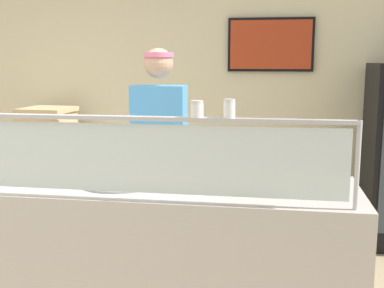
{
  "coord_description": "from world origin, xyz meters",
  "views": [
    {
      "loc": [
        1.65,
        -2.36,
        1.68
      ],
      "look_at": [
        1.2,
        0.43,
        1.19
      ],
      "focal_mm": 45.87,
      "sensor_mm": 36.0,
      "label": 1
    }
  ],
  "objects_px": {
    "pepper_flake_shaker": "(229,110)",
    "pizza_box_stack": "(47,121)",
    "pizza_tray": "(121,180)",
    "pizza_server": "(120,177)",
    "parmesan_shaker": "(197,110)",
    "worker_figure": "(160,154)"
  },
  "relations": [
    {
      "from": "pizza_tray",
      "to": "pizza_box_stack",
      "type": "distance_m",
      "value": 2.25
    },
    {
      "from": "pizza_server",
      "to": "worker_figure",
      "type": "bearing_deg",
      "value": 87.91
    },
    {
      "from": "pizza_tray",
      "to": "parmesan_shaker",
      "type": "relative_size",
      "value": 5.86
    },
    {
      "from": "pizza_tray",
      "to": "pepper_flake_shaker",
      "type": "height_order",
      "value": "pepper_flake_shaker"
    },
    {
      "from": "parmesan_shaker",
      "to": "pizza_box_stack",
      "type": "xyz_separation_m",
      "value": [
        -1.84,
        2.13,
        -0.35
      ]
    },
    {
      "from": "pepper_flake_shaker",
      "to": "pizza_box_stack",
      "type": "xyz_separation_m",
      "value": [
        -2.0,
        2.13,
        -0.36
      ]
    },
    {
      "from": "worker_figure",
      "to": "pizza_tray",
      "type": "bearing_deg",
      "value": -97.81
    },
    {
      "from": "pizza_box_stack",
      "to": "pizza_tray",
      "type": "bearing_deg",
      "value": -53.62
    },
    {
      "from": "pizza_server",
      "to": "parmesan_shaker",
      "type": "xyz_separation_m",
      "value": [
        0.51,
        -0.31,
        0.44
      ]
    },
    {
      "from": "pizza_tray",
      "to": "pepper_flake_shaker",
      "type": "distance_m",
      "value": 0.88
    },
    {
      "from": "pizza_tray",
      "to": "pizza_server",
      "type": "bearing_deg",
      "value": -94.97
    },
    {
      "from": "parmesan_shaker",
      "to": "pizza_tray",
      "type": "bearing_deg",
      "value": 147.43
    },
    {
      "from": "pizza_server",
      "to": "pepper_flake_shaker",
      "type": "height_order",
      "value": "pepper_flake_shaker"
    },
    {
      "from": "pizza_tray",
      "to": "pepper_flake_shaker",
      "type": "relative_size",
      "value": 5.28
    },
    {
      "from": "pizza_server",
      "to": "pizza_box_stack",
      "type": "bearing_deg",
      "value": 131.67
    },
    {
      "from": "worker_figure",
      "to": "pepper_flake_shaker",
      "type": "bearing_deg",
      "value": -59.15
    },
    {
      "from": "parmesan_shaker",
      "to": "pepper_flake_shaker",
      "type": "bearing_deg",
      "value": -0.0
    },
    {
      "from": "pizza_tray",
      "to": "pizza_box_stack",
      "type": "xyz_separation_m",
      "value": [
        -1.33,
        1.81,
        0.11
      ]
    },
    {
      "from": "pizza_server",
      "to": "pepper_flake_shaker",
      "type": "xyz_separation_m",
      "value": [
        0.67,
        -0.31,
        0.45
      ]
    },
    {
      "from": "pizza_tray",
      "to": "parmesan_shaker",
      "type": "distance_m",
      "value": 0.76
    },
    {
      "from": "pizza_server",
      "to": "parmesan_shaker",
      "type": "height_order",
      "value": "parmesan_shaker"
    },
    {
      "from": "pepper_flake_shaker",
      "to": "pizza_server",
      "type": "bearing_deg",
      "value": 155.59
    }
  ]
}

